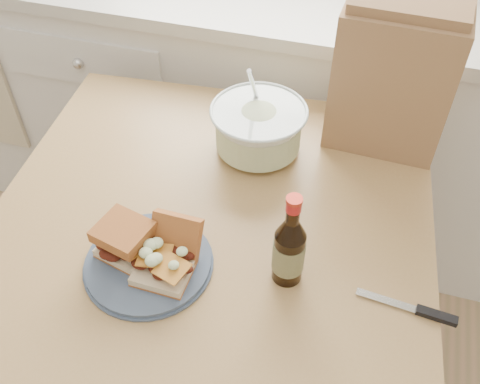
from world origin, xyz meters
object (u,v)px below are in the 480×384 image
(coleslaw_bowl, at_px, (258,130))
(beer_bottle, at_px, (289,249))
(dining_table, at_px, (212,252))
(paper_bag, at_px, (393,79))
(plate, at_px, (149,263))

(coleslaw_bowl, relative_size, beer_bottle, 1.04)
(dining_table, bearing_deg, coleslaw_bowl, 75.90)
(beer_bottle, bearing_deg, dining_table, 145.76)
(dining_table, height_order, beer_bottle, beer_bottle)
(paper_bag, bearing_deg, beer_bottle, -102.47)
(dining_table, xyz_separation_m, beer_bottle, (0.19, -0.10, 0.20))
(beer_bottle, height_order, paper_bag, paper_bag)
(coleslaw_bowl, xyz_separation_m, paper_bag, (0.28, 0.13, 0.11))
(coleslaw_bowl, bearing_deg, dining_table, -99.24)
(plate, xyz_separation_m, beer_bottle, (0.27, 0.05, 0.08))
(paper_bag, bearing_deg, plate, -124.17)
(coleslaw_bowl, relative_size, paper_bag, 0.67)
(beer_bottle, relative_size, paper_bag, 0.64)
(plate, xyz_separation_m, paper_bag, (0.40, 0.54, 0.16))
(coleslaw_bowl, height_order, paper_bag, paper_bag)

